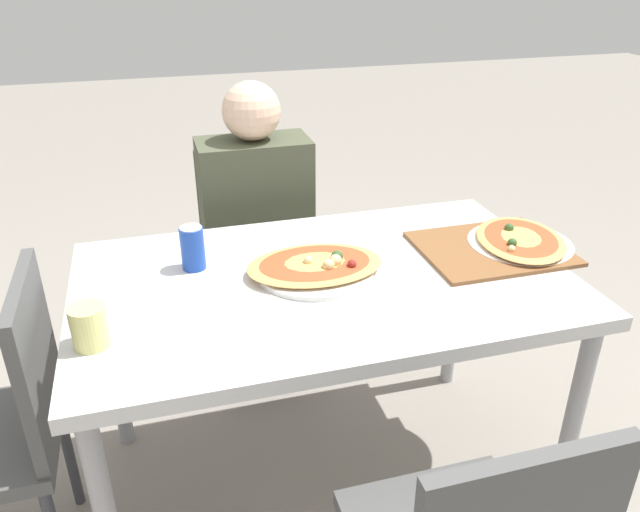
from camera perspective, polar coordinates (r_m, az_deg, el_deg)
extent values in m
plane|color=gray|center=(2.17, 0.30, -19.45)|extent=(14.00, 14.00, 0.00)
cube|color=silver|center=(1.72, 0.36, -2.49)|extent=(1.34, 0.81, 0.04)
cylinder|color=#99999E|center=(1.93, 21.96, -14.50)|extent=(0.05, 0.05, 0.70)
cylinder|color=#99999E|center=(2.17, -18.42, -8.76)|extent=(0.05, 0.05, 0.70)
cylinder|color=#99999E|center=(2.39, 12.22, -4.26)|extent=(0.05, 0.05, 0.70)
cube|color=#4C4C4C|center=(2.41, -5.70, -1.25)|extent=(0.40, 0.40, 0.04)
cube|color=#4C4C4C|center=(2.48, -6.74, 5.35)|extent=(0.38, 0.03, 0.42)
cylinder|color=#38383D|center=(2.42, -0.70, -7.32)|extent=(0.03, 0.03, 0.41)
cylinder|color=#38383D|center=(2.37, -8.75, -8.50)|extent=(0.03, 0.03, 0.41)
cylinder|color=#38383D|center=(2.70, -2.61, -3.41)|extent=(0.03, 0.03, 0.41)
cylinder|color=#38383D|center=(2.65, -9.78, -4.38)|extent=(0.03, 0.03, 0.41)
cube|color=#4C4C4C|center=(1.68, -24.56, -8.53)|extent=(0.03, 0.38, 0.42)
cylinder|color=#38383D|center=(2.08, -22.01, -16.24)|extent=(0.03, 0.03, 0.41)
cylinder|color=#2D2D38|center=(2.44, -2.94, -6.49)|extent=(0.10, 0.10, 0.45)
cylinder|color=#2D2D38|center=(2.41, -7.03, -7.08)|extent=(0.10, 0.10, 0.45)
cube|color=#474C38|center=(2.27, -5.86, 4.44)|extent=(0.39, 0.21, 0.50)
sphere|color=beige|center=(2.16, -6.30, 13.05)|extent=(0.20, 0.20, 0.20)
cylinder|color=white|center=(1.73, -0.47, -1.28)|extent=(0.33, 0.33, 0.01)
ellipsoid|color=tan|center=(1.72, -0.47, -0.78)|extent=(0.38, 0.27, 0.02)
ellipsoid|color=#C14C28|center=(1.72, -0.47, -0.60)|extent=(0.31, 0.22, 0.01)
sphere|color=#335928|center=(1.73, 1.56, -0.03)|extent=(0.03, 0.03, 0.03)
sphere|color=maroon|center=(1.69, 2.93, -0.75)|extent=(0.03, 0.03, 0.03)
sphere|color=beige|center=(1.71, -1.08, -0.44)|extent=(0.03, 0.03, 0.03)
sphere|color=beige|center=(1.70, 1.43, -0.43)|extent=(0.04, 0.04, 0.04)
sphere|color=beige|center=(1.68, 0.79, -0.81)|extent=(0.03, 0.03, 0.03)
cylinder|color=#1E47B2|center=(1.76, -11.57, 0.69)|extent=(0.07, 0.07, 0.12)
cylinder|color=silver|center=(1.73, -11.75, 2.55)|extent=(0.06, 0.06, 0.00)
cylinder|color=#E0DB7F|center=(1.50, -20.34, -6.05)|extent=(0.08, 0.08, 0.10)
cube|color=brown|center=(1.92, 15.36, 0.66)|extent=(0.42, 0.34, 0.01)
cylinder|color=white|center=(1.97, 17.79, 1.02)|extent=(0.31, 0.31, 0.01)
ellipsoid|color=tan|center=(1.96, 17.86, 1.47)|extent=(0.35, 0.40, 0.02)
ellipsoid|color=#C14C28|center=(1.96, 17.89, 1.63)|extent=(0.29, 0.33, 0.01)
sphere|color=#335928|center=(1.89, 17.17, 1.16)|extent=(0.03, 0.03, 0.03)
sphere|color=beige|center=(1.86, 17.11, 0.63)|extent=(0.02, 0.02, 0.02)
sphere|color=#335928|center=(1.99, 16.90, 2.49)|extent=(0.03, 0.03, 0.03)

